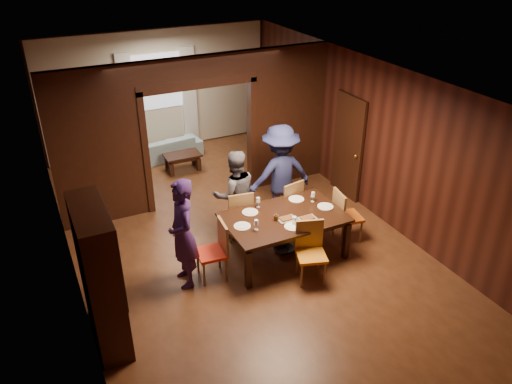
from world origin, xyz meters
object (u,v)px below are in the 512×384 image
person_navy (280,174)px  chair_left (211,251)px  person_purple (183,234)px  chair_far_r (286,203)px  coffee_table (183,162)px  chair_far_l (238,213)px  sofa (163,148)px  chair_right (348,215)px  chair_near (311,254)px  dining_table (283,236)px  hutch (100,277)px  person_grey (235,195)px

person_navy → chair_left: bearing=33.4°
person_purple → chair_left: bearing=84.2°
chair_far_r → person_purple: bearing=7.7°
coffee_table → chair_far_l: bearing=-89.8°
chair_far_r → sofa: bearing=-85.1°
chair_right → chair_near: 1.37m
dining_table → chair_near: size_ratio=2.02×
dining_table → chair_near: bearing=-85.3°
chair_far_r → chair_left: bearing=13.4°
dining_table → hutch: size_ratio=0.98×
person_grey → person_navy: person_navy is taller
person_purple → coffee_table: size_ratio=2.22×
coffee_table → sofa: bearing=103.9°
dining_table → chair_far_r: 0.93m
person_navy → chair_far_l: size_ratio=1.95×
chair_near → hutch: 3.15m
sofa → chair_right: (1.92, -4.79, 0.22)m
person_purple → chair_far_l: bearing=125.2°
sofa → coffee_table: size_ratio=2.25×
chair_left → hutch: bearing=-66.2°
person_purple → sofa: bearing=170.2°
person_grey → dining_table: 1.12m
chair_right → hutch: size_ratio=0.48×
person_grey → chair_near: 1.80m
coffee_table → person_purple: bearing=-107.9°
chair_near → chair_right: bearing=48.7°
sofa → chair_far_l: (0.22, -3.88, 0.22)m
coffee_table → chair_left: 4.02m
dining_table → chair_right: 1.25m
person_grey → person_navy: bearing=-165.6°
person_purple → chair_far_r: 2.36m
chair_far_r → chair_near: size_ratio=1.00×
person_grey → hutch: (-2.56, -1.55, 0.18)m
hutch → chair_far_r: bearing=22.1°
person_purple → hutch: (-1.32, -0.66, 0.11)m
person_navy → chair_near: bearing=79.1°
chair_left → chair_far_l: bearing=140.3°
coffee_table → chair_far_l: size_ratio=0.82×
coffee_table → hutch: size_ratio=0.40×
person_purple → chair_far_l: 1.55m
dining_table → chair_near: (0.06, -0.77, 0.10)m
person_purple → person_navy: bearing=117.6°
dining_table → person_grey: bearing=117.5°
chair_near → sofa: bearing=115.7°
chair_right → chair_near: (-1.18, -0.70, 0.00)m
coffee_table → chair_far_r: bearing=-73.0°
person_navy → sofa: size_ratio=1.05×
chair_near → hutch: hutch is taller
chair_far_r → hutch: hutch is taller
person_purple → coffee_table: (1.25, 3.86, -0.69)m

